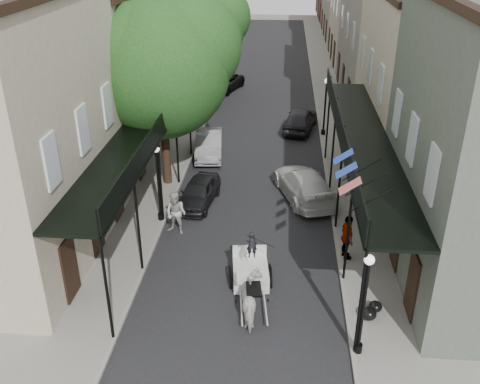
% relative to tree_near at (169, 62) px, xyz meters
% --- Properties ---
extents(ground, '(140.00, 140.00, 0.00)m').
position_rel_tree_near_xyz_m(ground, '(4.20, -10.18, -6.49)').
color(ground, gray).
rests_on(ground, ground).
extents(road, '(8.00, 90.00, 0.01)m').
position_rel_tree_near_xyz_m(road, '(4.20, 9.82, -6.48)').
color(road, black).
rests_on(road, ground).
extents(sidewalk_left, '(2.20, 90.00, 0.12)m').
position_rel_tree_near_xyz_m(sidewalk_left, '(-0.80, 9.82, -6.43)').
color(sidewalk_left, gray).
rests_on(sidewalk_left, ground).
extents(sidewalk_right, '(2.20, 90.00, 0.12)m').
position_rel_tree_near_xyz_m(sidewalk_right, '(9.20, 9.82, -6.43)').
color(sidewalk_right, gray).
rests_on(sidewalk_right, ground).
extents(building_row_left, '(5.00, 80.00, 10.50)m').
position_rel_tree_near_xyz_m(building_row_left, '(-4.40, 19.82, -1.24)').
color(building_row_left, '#BFB299').
rests_on(building_row_left, ground).
extents(building_row_right, '(5.00, 80.00, 10.50)m').
position_rel_tree_near_xyz_m(building_row_right, '(12.80, 19.82, -1.24)').
color(building_row_right, gray).
rests_on(building_row_right, ground).
extents(gallery_left, '(2.20, 18.05, 4.88)m').
position_rel_tree_near_xyz_m(gallery_left, '(-0.59, -3.20, -2.44)').
color(gallery_left, black).
rests_on(gallery_left, sidewalk_left).
extents(gallery_right, '(2.20, 18.05, 4.88)m').
position_rel_tree_near_xyz_m(gallery_right, '(8.99, -3.20, -2.44)').
color(gallery_right, black).
rests_on(gallery_right, sidewalk_right).
extents(tree_near, '(7.31, 6.80, 9.63)m').
position_rel_tree_near_xyz_m(tree_near, '(0.00, 0.00, 0.00)').
color(tree_near, '#382619').
rests_on(tree_near, sidewalk_left).
extents(tree_far, '(6.45, 6.00, 8.61)m').
position_rel_tree_near_xyz_m(tree_far, '(-0.05, 14.00, -0.65)').
color(tree_far, '#382619').
rests_on(tree_far, sidewalk_left).
extents(lamppost_right_near, '(0.32, 0.32, 3.71)m').
position_rel_tree_near_xyz_m(lamppost_right_near, '(8.30, -12.18, -4.44)').
color(lamppost_right_near, black).
rests_on(lamppost_right_near, sidewalk_right).
extents(lamppost_left, '(0.32, 0.32, 3.71)m').
position_rel_tree_near_xyz_m(lamppost_left, '(0.10, -4.18, -4.44)').
color(lamppost_left, black).
rests_on(lamppost_left, sidewalk_left).
extents(lamppost_right_far, '(0.32, 0.32, 3.71)m').
position_rel_tree_near_xyz_m(lamppost_right_far, '(8.30, 7.82, -4.44)').
color(lamppost_right_far, black).
rests_on(lamppost_right_far, sidewalk_right).
extents(horse, '(1.06, 1.95, 1.57)m').
position_rel_tree_near_xyz_m(horse, '(4.83, -10.68, -5.70)').
color(horse, silver).
rests_on(horse, ground).
extents(carriage, '(1.78, 2.46, 2.63)m').
position_rel_tree_near_xyz_m(carriage, '(4.54, -8.25, -5.47)').
color(carriage, black).
rests_on(carriage, ground).
extents(pedestrian_walking, '(1.16, 1.01, 2.01)m').
position_rel_tree_near_xyz_m(pedestrian_walking, '(1.03, -5.12, -5.48)').
color(pedestrian_walking, '#B0AFA6').
rests_on(pedestrian_walking, ground).
extents(pedestrian_sidewalk_left, '(1.41, 1.29, 1.90)m').
position_rel_tree_near_xyz_m(pedestrian_sidewalk_left, '(-0.81, 11.29, -5.42)').
color(pedestrian_sidewalk_left, gray).
rests_on(pedestrian_sidewalk_left, sidewalk_left).
extents(pedestrian_sidewalk_right, '(0.71, 1.23, 1.98)m').
position_rel_tree_near_xyz_m(pedestrian_sidewalk_right, '(8.40, -6.73, -5.38)').
color(pedestrian_sidewalk_right, gray).
rests_on(pedestrian_sidewalk_right, sidewalk_right).
extents(car_left_near, '(2.05, 3.99, 1.30)m').
position_rel_tree_near_xyz_m(car_left_near, '(1.60, -2.27, -5.84)').
color(car_left_near, black).
rests_on(car_left_near, ground).
extents(car_left_mid, '(1.99, 4.52, 1.44)m').
position_rel_tree_near_xyz_m(car_left_mid, '(1.27, 3.93, -5.77)').
color(car_left_mid, '#99989E').
rests_on(car_left_mid, ground).
extents(car_left_far, '(3.51, 5.12, 1.30)m').
position_rel_tree_near_xyz_m(car_left_far, '(0.60, 17.87, -5.84)').
color(car_left_far, black).
rests_on(car_left_far, ground).
extents(car_right_near, '(3.59, 5.58, 1.50)m').
position_rel_tree_near_xyz_m(car_right_near, '(6.80, -1.18, -5.74)').
color(car_right_near, silver).
rests_on(car_right_near, ground).
extents(car_right_far, '(2.67, 4.72, 1.51)m').
position_rel_tree_near_xyz_m(car_right_far, '(6.80, 8.82, -5.73)').
color(car_right_far, black).
rests_on(car_right_far, ground).
extents(trash_bags, '(0.82, 0.97, 0.47)m').
position_rel_tree_near_xyz_m(trash_bags, '(8.96, -10.36, -6.15)').
color(trash_bags, black).
rests_on(trash_bags, sidewalk_right).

